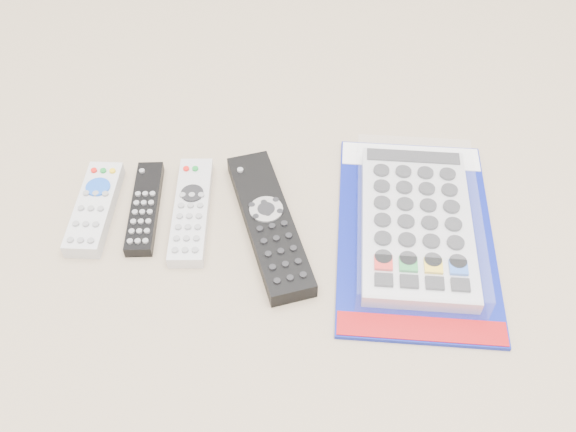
{
  "coord_description": "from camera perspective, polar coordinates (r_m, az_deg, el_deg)",
  "views": [
    {
      "loc": [
        -0.0,
        -0.6,
        0.69
      ],
      "look_at": [
        0.04,
        -0.02,
        0.01
      ],
      "focal_mm": 40.0,
      "sensor_mm": 36.0,
      "label": 1
    }
  ],
  "objects": [
    {
      "name": "remote_small_grey",
      "position": [
        0.94,
        -16.81,
        0.7
      ],
      "size": [
        0.07,
        0.17,
        0.02
      ],
      "rotation": [
        0.0,
        0.0,
        -0.12
      ],
      "color": "#B8B8BB",
      "rests_on": "ground"
    },
    {
      "name": "remote_large_black",
      "position": [
        0.88,
        -1.69,
        -0.63
      ],
      "size": [
        0.11,
        0.26,
        0.03
      ],
      "rotation": [
        0.0,
        0.0,
        0.2
      ],
      "color": "black",
      "rests_on": "ground"
    },
    {
      "name": "jumbo_remote_packaged",
      "position": [
        0.89,
        11.36,
        -0.5
      ],
      "size": [
        0.26,
        0.38,
        0.05
      ],
      "rotation": [
        0.0,
        0.0,
        -0.15
      ],
      "color": "navy",
      "rests_on": "ground"
    },
    {
      "name": "remote_slim_black",
      "position": [
        0.93,
        -12.61,
        0.73
      ],
      "size": [
        0.04,
        0.17,
        0.02
      ],
      "rotation": [
        0.0,
        0.0,
        -0.05
      ],
      "color": "black",
      "rests_on": "ground"
    },
    {
      "name": "remote_silver_dvd",
      "position": [
        0.91,
        -8.59,
        0.49
      ],
      "size": [
        0.06,
        0.19,
        0.02
      ],
      "rotation": [
        0.0,
        0.0,
        -0.07
      ],
      "color": "silver",
      "rests_on": "ground"
    }
  ]
}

